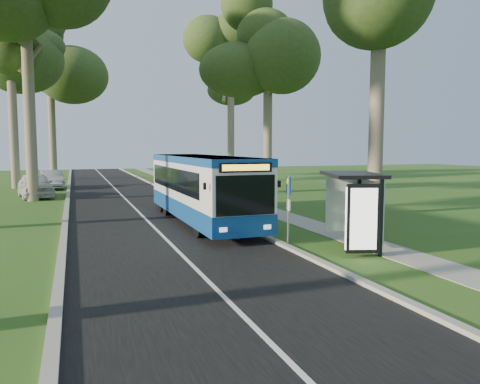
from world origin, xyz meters
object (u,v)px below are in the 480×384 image
Objects in this scene: bus at (201,188)px; car_white at (35,185)px; bus_stop_sign at (288,202)px; bus_shelter at (362,196)px; car_silver at (52,180)px; litter_bin at (269,217)px.

car_white is at bearing 119.01° from bus.
bus_shelter is at bearing -34.15° from bus_stop_sign.
bus_stop_sign is 27.20m from car_silver.
bus reaches higher than bus_shelter.
bus_shelter is 0.72× the size of car_silver.
car_silver reaches higher than litter_bin.
bus_stop_sign is 0.53× the size of car_silver.
bus reaches higher than litter_bin.
bus_shelter reaches higher than litter_bin.
bus_shelter reaches higher than car_white.
bus is at bearing 133.74° from bus_shelter.
car_silver is at bearing 112.10° from litter_bin.
bus is 2.32× the size of car_white.
litter_bin is 0.20× the size of car_white.
bus is at bearing 132.21° from litter_bin.
litter_bin is (0.64, 3.17, -1.00)m from bus_stop_sign.
bus is 15.74m from car_white.
bus_stop_sign is at bearing -101.48° from litter_bin.
car_white reaches higher than car_silver.
car_silver is (-6.98, 20.20, -0.78)m from bus.
bus_stop_sign is at bearing 157.79° from bus_shelter.
car_silver is (-9.19, 22.64, 0.25)m from litter_bin.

